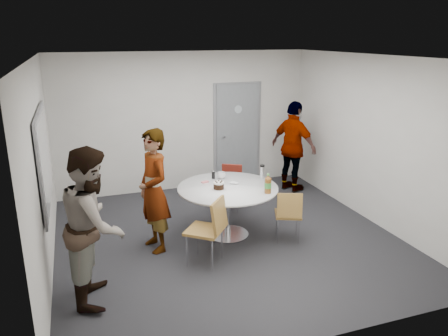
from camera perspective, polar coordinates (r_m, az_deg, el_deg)
name	(u,v)px	position (r m, az deg, el deg)	size (l,w,h in m)	color
floor	(227,238)	(6.78, 0.43, -9.17)	(5.00, 5.00, 0.00)	#232327
ceiling	(228,57)	(6.09, 0.49, 14.29)	(5.00, 5.00, 0.00)	silver
wall_back	(185,122)	(8.63, -5.17, 6.00)	(5.00, 5.00, 0.00)	beige
wall_left	(41,170)	(5.97, -22.76, -0.28)	(5.00, 5.00, 0.00)	beige
wall_right	(372,140)	(7.49, 18.80, 3.46)	(5.00, 5.00, 0.00)	beige
wall_front	(318,220)	(4.16, 12.20, -6.63)	(5.00, 5.00, 0.00)	beige
door	(237,134)	(9.01, 1.73, 4.42)	(1.02, 0.17, 2.12)	slate
whiteboard	(44,158)	(6.14, -22.42, 1.17)	(0.04, 1.90, 1.25)	gray
table	(229,194)	(6.62, 0.66, -3.38)	(1.52, 1.52, 1.08)	white
chair_near_left	(211,225)	(5.83, -1.71, -7.43)	(0.65, 0.65, 0.94)	brown
chair_near_right	(289,212)	(6.55, 8.45, -5.65)	(0.50, 0.53, 0.80)	brown
chair_far	(231,182)	(7.74, 0.93, -1.91)	(0.52, 0.54, 0.79)	maroon
person_main	(154,191)	(6.22, -9.16, -2.97)	(0.65, 0.42, 1.77)	#A5C6EA
person_left	(94,225)	(5.23, -16.64, -7.12)	(0.89, 0.69, 1.83)	white
person_right	(293,147)	(8.63, 9.06, 2.73)	(1.05, 0.44, 1.78)	black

